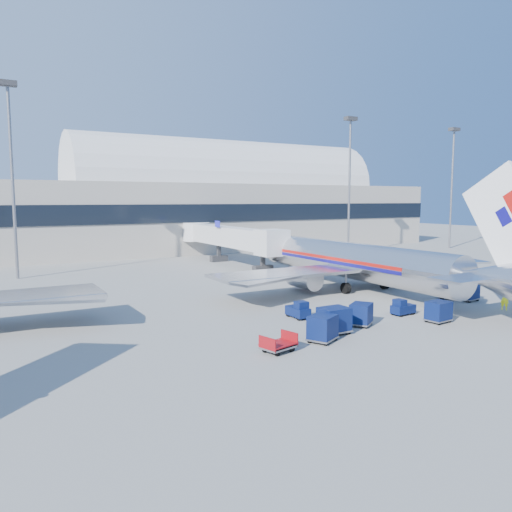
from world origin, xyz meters
TOP-DOWN VIEW (x-y plane):
  - ground at (0.00, 0.00)m, footprint 260.00×260.00m
  - terminal at (-13.60, 55.96)m, footprint 170.00×28.15m
  - airliner_main at (10.00, 4.51)m, footprint 32.00×37.26m
  - jetbridge_near at (7.60, 30.81)m, footprint 4.40×27.50m
  - mast_west at (-20.00, 30.00)m, footprint 2.00×1.20m
  - mast_east at (30.00, 30.00)m, footprint 2.00×1.20m
  - mast_far_east at (55.00, 30.00)m, footprint 2.00×1.20m
  - barrier_near at (18.00, 2.00)m, footprint 3.00×0.55m
  - barrier_mid at (21.30, 2.00)m, footprint 3.00×0.55m
  - barrier_far at (24.60, 2.00)m, footprint 3.00×0.55m
  - tug_lead at (5.43, -5.87)m, footprint 2.07×1.14m
  - tug_right at (14.18, -3.47)m, footprint 2.36×2.58m
  - tug_left at (-2.47, -2.63)m, footprint 1.08×2.15m
  - cart_train_a at (0.21, -6.84)m, footprint 2.35×2.22m
  - cart_train_b at (-2.98, -7.66)m, footprint 2.11×1.61m
  - cart_train_c at (-4.81, -8.79)m, footprint 2.46×2.26m
  - cart_solo_near at (5.96, -9.00)m, footprint 1.95×1.56m
  - cart_solo_far at (14.90, -4.81)m, footprint 1.97×1.60m
  - cart_open_red at (-8.50, -9.25)m, footprint 2.35×1.91m
  - ramp_worker at (14.28, -8.81)m, footprint 0.66×0.80m

SIDE VIEW (x-z plane):
  - ground at x=0.00m, z-range 0.00..0.00m
  - cart_open_red at x=-8.50m, z-range 0.12..0.67m
  - barrier_near at x=18.00m, z-range 0.00..0.90m
  - barrier_mid at x=21.30m, z-range 0.00..0.90m
  - barrier_far at x=24.60m, z-range 0.00..0.90m
  - tug_lead at x=5.43m, z-range -0.06..1.25m
  - tug_left at x=-2.47m, z-range -0.06..1.33m
  - tug_right at x=14.18m, z-range -0.07..1.46m
  - cart_solo_far at x=14.90m, z-range 0.05..1.64m
  - cart_solo_near at x=5.96m, z-range 0.05..1.66m
  - cart_train_a at x=0.21m, z-range 0.06..1.71m
  - cart_train_c at x=-4.81m, z-range 0.06..1.81m
  - ramp_worker at x=14.28m, z-range 0.00..1.89m
  - cart_train_b at x=-2.98m, z-range 0.06..1.92m
  - airliner_main at x=10.00m, z-range -3.11..8.96m
  - jetbridge_near at x=7.60m, z-range 0.80..7.05m
  - terminal at x=-13.60m, z-range -2.98..18.02m
  - mast_west at x=-20.00m, z-range 3.49..26.09m
  - mast_east at x=30.00m, z-range 3.49..26.09m
  - mast_far_east at x=55.00m, z-range 3.49..26.09m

